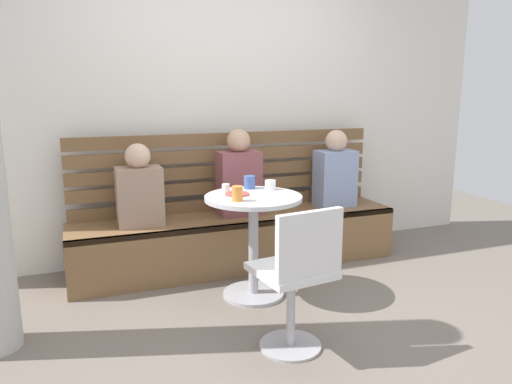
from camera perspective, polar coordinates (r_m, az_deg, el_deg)
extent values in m
plane|color=#70665B|center=(3.14, 5.21, -15.88)|extent=(8.00, 8.00, 0.00)
cube|color=silver|center=(4.31, -4.17, 11.78)|extent=(5.20, 0.10, 2.90)
cube|color=brown|center=(4.08, -2.12, -5.75)|extent=(2.70, 0.52, 0.44)
cube|color=brown|center=(3.81, -0.99, -3.92)|extent=(2.70, 0.04, 0.04)
cube|color=brown|center=(4.23, -3.19, -1.31)|extent=(2.65, 0.04, 0.10)
cube|color=brown|center=(4.20, -3.22, 0.71)|extent=(2.65, 0.04, 0.10)
cube|color=brown|center=(4.17, -3.24, 2.54)|extent=(2.65, 0.04, 0.10)
cube|color=brown|center=(4.15, -3.26, 4.40)|extent=(2.65, 0.04, 0.10)
cube|color=brown|center=(4.14, -3.28, 6.26)|extent=(2.65, 0.04, 0.10)
cylinder|color=#ADADB2|center=(3.60, -0.30, -11.82)|extent=(0.44, 0.44, 0.02)
cylinder|color=#ADADB2|center=(3.47, -0.31, -6.45)|extent=(0.07, 0.07, 0.69)
cylinder|color=silver|center=(3.37, -0.31, -0.68)|extent=(0.68, 0.68, 0.03)
cylinder|color=#ADADB2|center=(2.96, 4.04, -17.50)|extent=(0.36, 0.36, 0.02)
cylinder|color=#ADADB2|center=(2.86, 4.11, -13.72)|extent=(0.05, 0.05, 0.45)
cube|color=silver|center=(2.77, 4.18, -9.15)|extent=(0.45, 0.45, 0.04)
cube|color=silver|center=(2.57, 6.32, -6.17)|extent=(0.40, 0.09, 0.36)
cube|color=brown|center=(3.99, -2.02, 1.02)|extent=(0.34, 0.22, 0.53)
sphere|color=tan|center=(3.94, -2.05, 6.02)|extent=(0.19, 0.19, 0.19)
cube|color=#8C9EC6|center=(4.36, 9.25, 1.59)|extent=(0.34, 0.22, 0.50)
sphere|color=#DBB293|center=(4.32, 9.40, 5.95)|extent=(0.19, 0.19, 0.19)
cube|color=#9E7F6B|center=(3.80, -13.49, -0.51)|extent=(0.34, 0.22, 0.45)
sphere|color=#DBB293|center=(3.74, -13.72, 4.12)|extent=(0.19, 0.19, 0.19)
cylinder|color=white|center=(3.56, 1.70, 0.83)|extent=(0.08, 0.08, 0.07)
cylinder|color=silver|center=(3.51, -3.57, 0.51)|extent=(0.06, 0.06, 0.05)
cylinder|color=orange|center=(3.20, -2.21, -0.19)|extent=(0.07, 0.07, 0.10)
cylinder|color=#3D5B9E|center=(3.60, -0.77, 1.15)|extent=(0.08, 0.08, 0.09)
cylinder|color=#DB4C42|center=(3.40, -2.24, -0.23)|extent=(0.17, 0.17, 0.01)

